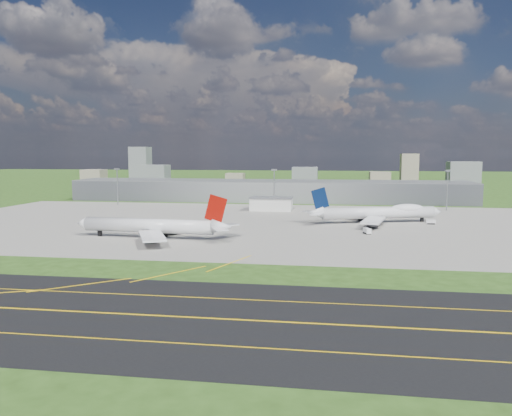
# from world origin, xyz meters

# --- Properties ---
(ground) EXTENTS (1400.00, 1400.00, 0.00)m
(ground) POSITION_xyz_m (0.00, 150.00, 0.00)
(ground) COLOR #2C4916
(ground) RESTS_ON ground
(taxiway) EXTENTS (1400.00, 60.00, 0.06)m
(taxiway) POSITION_xyz_m (0.00, -110.00, 0.03)
(taxiway) COLOR black
(taxiway) RESTS_ON ground
(apron) EXTENTS (360.00, 190.00, 0.08)m
(apron) POSITION_xyz_m (10.00, 40.00, 0.04)
(apron) COLOR gray
(apron) RESTS_ON ground
(terminal) EXTENTS (300.00, 42.00, 15.00)m
(terminal) POSITION_xyz_m (0.00, 165.00, 7.50)
(terminal) COLOR slate
(terminal) RESTS_ON ground
(ops_building) EXTENTS (26.00, 16.00, 8.00)m
(ops_building) POSITION_xyz_m (10.00, 100.00, 4.00)
(ops_building) COLOR silver
(ops_building) RESTS_ON ground
(mast_west) EXTENTS (3.50, 2.00, 25.90)m
(mast_west) POSITION_xyz_m (-100.00, 115.00, 17.71)
(mast_west) COLOR gray
(mast_west) RESTS_ON ground
(mast_center) EXTENTS (3.50, 2.00, 25.90)m
(mast_center) POSITION_xyz_m (10.00, 115.00, 17.71)
(mast_center) COLOR gray
(mast_center) RESTS_ON ground
(mast_east) EXTENTS (3.50, 2.00, 25.90)m
(mast_east) POSITION_xyz_m (120.00, 115.00, 17.71)
(mast_east) COLOR gray
(mast_east) RESTS_ON ground
(airliner_red_twin) EXTENTS (71.08, 55.20, 19.49)m
(airliner_red_twin) POSITION_xyz_m (-26.80, -12.66, 5.19)
(airliner_red_twin) COLOR silver
(airliner_red_twin) RESTS_ON ground
(airliner_blue_quad) EXTENTS (71.25, 54.65, 19.06)m
(airliner_blue_quad) POSITION_xyz_m (72.15, 50.74, 5.30)
(airliner_blue_quad) COLOR silver
(airliner_blue_quad) RESTS_ON ground
(tug_yellow) EXTENTS (3.75, 3.44, 1.66)m
(tug_yellow) POSITION_xyz_m (-44.08, 7.33, 0.87)
(tug_yellow) COLOR orange
(tug_yellow) RESTS_ON ground
(van_white_near) EXTENTS (3.62, 5.39, 2.53)m
(van_white_near) POSITION_xyz_m (63.82, 13.22, 1.28)
(van_white_near) COLOR white
(van_white_near) RESTS_ON ground
(van_white_far) EXTENTS (4.55, 2.25, 2.37)m
(van_white_far) POSITION_xyz_m (98.23, 49.52, 1.20)
(van_white_far) COLOR silver
(van_white_far) RESTS_ON ground
(bldg_far_w) EXTENTS (24.00, 20.00, 18.00)m
(bldg_far_w) POSITION_xyz_m (-220.00, 320.00, 9.00)
(bldg_far_w) COLOR gray
(bldg_far_w) RESTS_ON ground
(bldg_w) EXTENTS (28.00, 22.00, 24.00)m
(bldg_w) POSITION_xyz_m (-140.00, 300.00, 12.00)
(bldg_w) COLOR slate
(bldg_w) RESTS_ON ground
(bldg_cw) EXTENTS (20.00, 18.00, 14.00)m
(bldg_cw) POSITION_xyz_m (-60.00, 340.00, 7.00)
(bldg_cw) COLOR gray
(bldg_cw) RESTS_ON ground
(bldg_c) EXTENTS (26.00, 20.00, 22.00)m
(bldg_c) POSITION_xyz_m (20.00, 310.00, 11.00)
(bldg_c) COLOR slate
(bldg_c) RESTS_ON ground
(bldg_ce) EXTENTS (22.00, 24.00, 16.00)m
(bldg_ce) POSITION_xyz_m (100.00, 350.00, 8.00)
(bldg_ce) COLOR gray
(bldg_ce) RESTS_ON ground
(bldg_e) EXTENTS (30.00, 22.00, 28.00)m
(bldg_e) POSITION_xyz_m (180.00, 320.00, 14.00)
(bldg_e) COLOR slate
(bldg_e) RESTS_ON ground
(bldg_tall_w) EXTENTS (22.00, 20.00, 44.00)m
(bldg_tall_w) POSITION_xyz_m (-180.00, 360.00, 22.00)
(bldg_tall_w) COLOR slate
(bldg_tall_w) RESTS_ON ground
(bldg_tall_e) EXTENTS (20.00, 18.00, 36.00)m
(bldg_tall_e) POSITION_xyz_m (140.00, 410.00, 18.00)
(bldg_tall_e) COLOR gray
(bldg_tall_e) RESTS_ON ground
(tree_far_w) EXTENTS (7.20, 7.20, 8.80)m
(tree_far_w) POSITION_xyz_m (-200.00, 270.00, 5.18)
(tree_far_w) COLOR #382314
(tree_far_w) RESTS_ON ground
(tree_w) EXTENTS (6.75, 6.75, 8.25)m
(tree_w) POSITION_xyz_m (-110.00, 265.00, 4.86)
(tree_w) COLOR #382314
(tree_w) RESTS_ON ground
(tree_c) EXTENTS (8.10, 8.10, 9.90)m
(tree_c) POSITION_xyz_m (-20.00, 280.00, 5.84)
(tree_c) COLOR #382314
(tree_c) RESTS_ON ground
(tree_e) EXTENTS (7.65, 7.65, 9.35)m
(tree_e) POSITION_xyz_m (70.00, 275.00, 5.51)
(tree_e) COLOR #382314
(tree_e) RESTS_ON ground
(tree_far_e) EXTENTS (6.30, 6.30, 7.70)m
(tree_far_e) POSITION_xyz_m (160.00, 285.00, 4.53)
(tree_far_e) COLOR #382314
(tree_far_e) RESTS_ON ground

